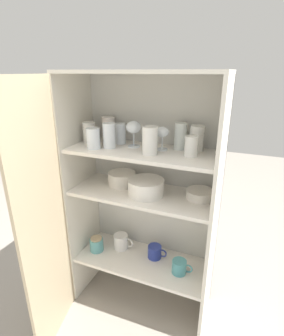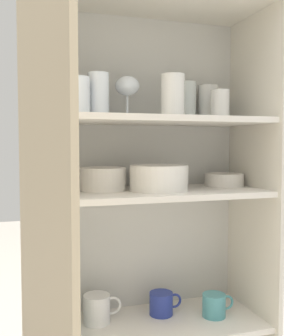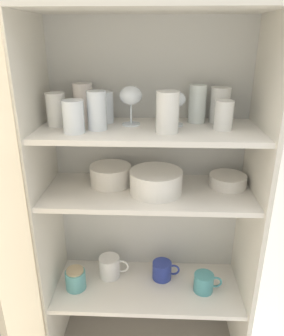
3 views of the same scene
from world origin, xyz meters
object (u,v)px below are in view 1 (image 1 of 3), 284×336
object	(u,v)px
plate_stack_white	(146,187)
mixing_bowl_large	(122,178)
storage_jar	(97,244)
coffee_mug_primary	(155,252)
serving_bowl_small	(200,194)

from	to	relation	value
plate_stack_white	mixing_bowl_large	bearing A→B (deg)	159.39
plate_stack_white	storage_jar	xyz separation A→B (m)	(-0.35, -0.01, -0.48)
coffee_mug_primary	storage_jar	xyz separation A→B (m)	(-0.39, -0.08, 0.01)
mixing_bowl_large	coffee_mug_primary	bearing A→B (deg)	-0.31
serving_bowl_small	storage_jar	distance (m)	0.79
serving_bowl_small	coffee_mug_primary	bearing A→B (deg)	179.28
mixing_bowl_large	storage_jar	size ratio (longest dim) A/B	1.73
coffee_mug_primary	serving_bowl_small	bearing A→B (deg)	-0.72
coffee_mug_primary	storage_jar	world-z (taller)	storage_jar
plate_stack_white	storage_jar	size ratio (longest dim) A/B	2.10
serving_bowl_small	mixing_bowl_large	bearing A→B (deg)	179.47
plate_stack_white	serving_bowl_small	distance (m)	0.30
mixing_bowl_large	coffee_mug_primary	distance (m)	0.53
mixing_bowl_large	serving_bowl_small	xyz separation A→B (m)	(0.48, -0.00, -0.02)
plate_stack_white	storage_jar	distance (m)	0.59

